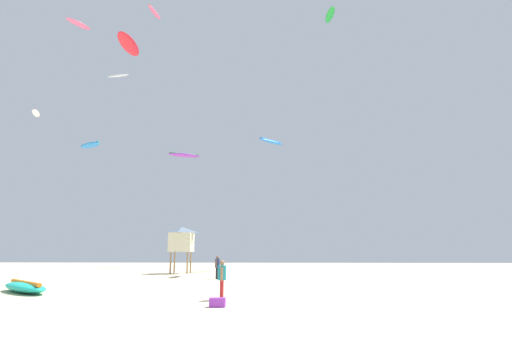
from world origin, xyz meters
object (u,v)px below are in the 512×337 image
(kite_grounded_near, at_px, (25,287))
(kite_aloft_4, at_px, (90,145))
(person_midground, at_px, (217,266))
(person_foreground, at_px, (222,277))
(kite_aloft_0, at_px, (36,113))
(cooler_box, at_px, (217,302))
(kite_aloft_6, at_px, (271,142))
(lifeguard_tower, at_px, (182,239))
(kite_aloft_1, at_px, (154,12))
(kite_aloft_9, at_px, (129,44))
(kite_aloft_8, at_px, (184,155))
(kite_aloft_5, at_px, (330,15))
(kite_aloft_3, at_px, (78,24))
(kite_aloft_7, at_px, (118,76))

(kite_grounded_near, relative_size, kite_aloft_4, 1.28)
(person_midground, xyz_separation_m, kite_grounded_near, (-7.97, -10.08, -0.68))
(person_foreground, relative_size, kite_aloft_0, 0.69)
(cooler_box, relative_size, kite_aloft_6, 0.17)
(person_foreground, xyz_separation_m, lifeguard_tower, (-6.17, 20.15, 2.13))
(person_foreground, xyz_separation_m, kite_aloft_1, (-8.99, 17.53, 23.43))
(cooler_box, distance_m, kite_aloft_9, 27.00)
(person_foreground, xyz_separation_m, kite_aloft_9, (-9.97, 14.12, 18.26))
(lifeguard_tower, distance_m, kite_aloft_8, 18.60)
(person_foreground, xyz_separation_m, cooler_box, (0.12, -2.16, -0.77))
(kite_aloft_0, height_order, kite_aloft_5, kite_aloft_5)
(kite_grounded_near, distance_m, kite_aloft_3, 36.84)
(kite_grounded_near, bearing_deg, kite_aloft_0, 122.94)
(kite_aloft_5, relative_size, kite_aloft_6, 0.98)
(person_foreground, bearing_deg, kite_aloft_7, -64.34)
(kite_aloft_5, bearing_deg, kite_aloft_4, 178.99)
(cooler_box, relative_size, kite_aloft_7, 0.19)
(kite_aloft_1, xyz_separation_m, kite_aloft_8, (-0.40, 17.03, -9.99))
(person_midground, relative_size, kite_aloft_9, 0.39)
(lifeguard_tower, height_order, cooler_box, lifeguard_tower)
(kite_grounded_near, distance_m, kite_aloft_9, 22.15)
(cooler_box, xyz_separation_m, kite_aloft_8, (-9.50, 36.72, 14.20))
(cooler_box, xyz_separation_m, kite_aloft_5, (8.57, 25.99, 27.43))
(cooler_box, bearing_deg, kite_aloft_4, 123.42)
(lifeguard_tower, bearing_deg, person_foreground, -72.98)
(person_midground, distance_m, lifeguard_tower, 8.87)
(kite_aloft_5, bearing_deg, cooler_box, -108.25)
(kite_aloft_1, height_order, kite_aloft_5, kite_aloft_5)
(person_foreground, bearing_deg, kite_aloft_9, -59.00)
(kite_aloft_5, bearing_deg, kite_aloft_9, -152.51)
(kite_aloft_1, bearing_deg, lifeguard_tower, 42.78)
(kite_aloft_0, bearing_deg, person_midground, -14.03)
(kite_grounded_near, bearing_deg, kite_aloft_1, 86.80)
(cooler_box, bearing_deg, kite_aloft_8, 104.51)
(person_midground, xyz_separation_m, kite_aloft_3, (-18.29, 12.15, 26.83))
(kite_aloft_8, bearing_deg, kite_aloft_3, -137.89)
(person_midground, bearing_deg, kite_aloft_1, 165.14)
(kite_aloft_4, bearing_deg, kite_aloft_3, 168.93)
(person_midground, distance_m, kite_aloft_5, 30.75)
(lifeguard_tower, distance_m, kite_aloft_4, 15.58)
(kite_aloft_7, bearing_deg, cooler_box, -61.67)
(kite_aloft_0, bearing_deg, kite_grounded_near, -57.06)
(kite_aloft_6, height_order, kite_aloft_9, kite_aloft_9)
(cooler_box, relative_size, kite_aloft_0, 0.24)
(kite_aloft_1, bearing_deg, kite_aloft_7, 123.64)
(kite_aloft_1, relative_size, kite_aloft_9, 0.62)
(cooler_box, relative_size, kite_aloft_4, 0.17)
(kite_aloft_7, bearing_deg, person_midground, -48.07)
(person_foreground, relative_size, kite_aloft_8, 0.37)
(kite_aloft_4, xyz_separation_m, kite_aloft_6, (19.37, 2.98, 1.00))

